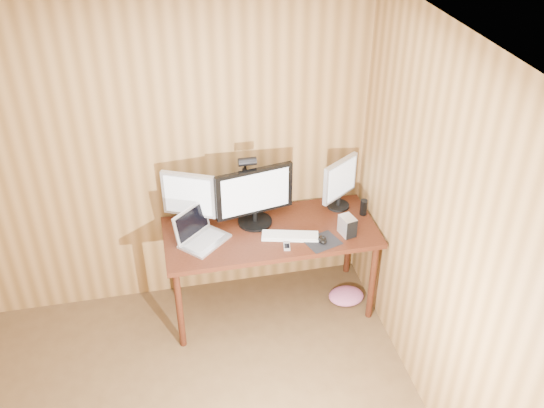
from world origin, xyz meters
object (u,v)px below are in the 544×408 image
object	(u,v)px
monitor_right	(340,182)
phone	(287,246)
laptop	(199,233)
keyboard	(290,236)
mouse	(322,239)
speaker	(364,207)
desk	(269,238)
desk_lamp	(246,176)
hard_drive	(347,226)
monitor_center	(255,196)
monitor_left	(189,199)

from	to	relation	value
monitor_right	phone	xyz separation A→B (m)	(-0.52, -0.43, -0.22)
laptop	phone	world-z (taller)	laptop
keyboard	mouse	world-z (taller)	mouse
mouse	speaker	world-z (taller)	speaker
phone	speaker	world-z (taller)	speaker
desk	desk_lamp	bearing A→B (deg)	129.77
hard_drive	laptop	bearing A→B (deg)	158.87
laptop	speaker	xyz separation A→B (m)	(1.29, 0.07, 0.00)
monitor_center	monitor_right	xyz separation A→B (m)	(0.69, 0.08, -0.02)
hard_drive	phone	size ratio (longest dim) A/B	1.55
monitor_left	laptop	distance (m)	0.27
monitor_right	laptop	distance (m)	1.16
desk	laptop	bearing A→B (deg)	-171.56
desk	desk_lamp	distance (m)	0.53
speaker	desk	bearing A→B (deg)	179.22
keyboard	laptop	bearing A→B (deg)	-174.15
monitor_center	laptop	xyz separation A→B (m)	(-0.44, -0.13, -0.18)
laptop	speaker	world-z (taller)	laptop
monitor_right	mouse	distance (m)	0.54
desk	speaker	size ratio (longest dim) A/B	12.31
laptop	mouse	world-z (taller)	laptop
monitor_left	hard_drive	distance (m)	1.19
keyboard	phone	bearing A→B (deg)	-99.17
monitor_center	hard_drive	distance (m)	0.72
monitor_right	laptop	bearing A→B (deg)	155.77
monitor_center	phone	xyz separation A→B (m)	(0.17, -0.35, -0.24)
hard_drive	desk_lamp	distance (m)	0.84
speaker	desk_lamp	distance (m)	0.95
mouse	speaker	distance (m)	0.50
phone	desk_lamp	bearing A→B (deg)	124.04
desk	mouse	xyz separation A→B (m)	(0.34, -0.29, 0.14)
monitor_left	monitor_right	world-z (taller)	monitor_left
desk	monitor_right	size ratio (longest dim) A/B	3.80
monitor_right	speaker	distance (m)	0.27
desk_lamp	keyboard	bearing A→B (deg)	-55.07
mouse	monitor_right	bearing A→B (deg)	42.75
monitor_right	monitor_center	bearing A→B (deg)	151.85
mouse	hard_drive	xyz separation A→B (m)	(0.21, 0.06, 0.05)
monitor_left	monitor_right	bearing A→B (deg)	26.02
hard_drive	desk	bearing A→B (deg)	143.80
monitor_left	keyboard	xyz separation A→B (m)	(0.70, -0.30, -0.24)
monitor_center	laptop	size ratio (longest dim) A/B	1.39
monitor_right	phone	size ratio (longest dim) A/B	4.29
desk	monitor_left	xyz separation A→B (m)	(-0.58, 0.11, 0.37)
desk	monitor_left	world-z (taller)	monitor_left
monitor_left	laptop	size ratio (longest dim) A/B	1.06
desk	monitor_center	distance (m)	0.38
keyboard	phone	distance (m)	0.13
monitor_right	desk	bearing A→B (deg)	157.72
hard_drive	speaker	distance (m)	0.30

